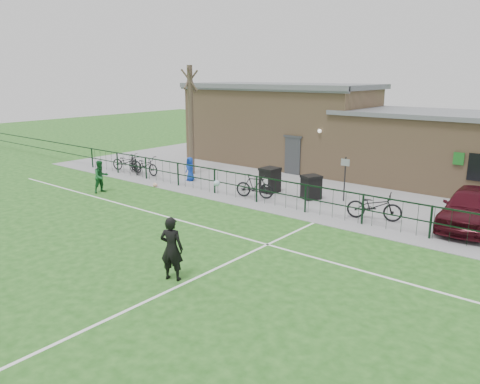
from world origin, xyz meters
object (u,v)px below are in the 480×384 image
Objects in this scene: ball_ground at (155,185)px; bicycle_c at (145,165)px; bare_tree at (191,121)px; wheelie_bin_right at (311,188)px; wheelie_bin_left at (270,181)px; outfield_player at (101,177)px; spectator_child at (190,169)px; sign_post at (345,179)px; bicycle_d at (255,186)px; car_maroon at (472,208)px; bicycle_e at (374,206)px; bicycle_a at (127,162)px; bicycle_b at (134,164)px.

bicycle_c is at bearing 148.92° from ball_ground.
bare_tree reaches higher than wheelie_bin_right.
wheelie_bin_right is (2.17, 0.17, -0.05)m from wheelie_bin_left.
spectator_child is at bearing -14.69° from outfield_player.
wheelie_bin_left is 3.62m from sign_post.
bicycle_c reaches higher than ball_ground.
spectator_child is (-4.79, 0.63, 0.09)m from bicycle_d.
wheelie_bin_left reaches higher than bicycle_c.
wheelie_bin_right is 0.22× the size of car_maroon.
bare_tree is 2.87× the size of bicycle_e.
ball_ground is at bearing -148.40° from wheelie_bin_left.
sign_post is at bearing 14.95° from wheelie_bin_left.
sign_post reaches higher than wheelie_bin_left.
bicycle_d is (-2.10, -1.46, 0.04)m from wheelie_bin_right.
bicycle_d is 7.90× the size of ball_ground.
bicycle_a is at bearing -169.97° from wheelie_bin_left.
wheelie_bin_left is 2.18m from wheelie_bin_right.
bicycle_e is (14.21, 0.37, 0.02)m from bicycle_b.
bicycle_d is at bearing -18.27° from bare_tree.
car_maroon is (5.33, -0.38, -0.24)m from sign_post.
bicycle_b is at bearing -119.16° from bicycle_a.
wheelie_bin_left is 5.83m from ball_ground.
wheelie_bin_left is 9.54m from bicycle_a.
bicycle_a is 8.64× the size of ball_ground.
ball_ground is at bearing -125.81° from bicycle_a.
outfield_player is at bearing -93.58° from bare_tree.
bicycle_c is (-16.63, -1.50, -0.23)m from car_maroon.
bare_tree is 2.96× the size of bicycle_c.
outfield_player is at bearing -137.84° from wheelie_bin_left.
bare_tree is 3.00× the size of sign_post.
wheelie_bin_left is 0.87× the size of spectator_child.
bicycle_d is at bearing -91.60° from bicycle_c.
bare_tree is 6.44m from wheelie_bin_left.
outfield_player reaches higher than wheelie_bin_left.
sign_post is at bearing -57.25° from bicycle_b.
spectator_child is 4.69m from outfield_player.
spectator_child is at bearing -99.71° from bicycle_a.
bicycle_b is at bearing 74.81° from bicycle_e.
bicycle_a is 1.69m from bicycle_c.
bicycle_d reaches higher than bicycle_c.
wheelie_bin_right is at bearing -58.98° from bicycle_b.
wheelie_bin_left is at bearing -82.14° from bicycle_c.
bicycle_c is (-7.79, -1.15, -0.02)m from wheelie_bin_left.
bicycle_a is (-11.65, -1.30, 0.02)m from wheelie_bin_right.
ball_ground is (0.81, -3.45, -2.89)m from bare_tree.
bicycle_b is at bearing -170.10° from sign_post.
wheelie_bin_left is (5.92, -0.68, -2.43)m from bare_tree.
bicycle_b is 0.85× the size of bicycle_e.
wheelie_bin_left is at bearing -58.02° from bicycle_b.
wheelie_bin_left reaches higher than ball_ground.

